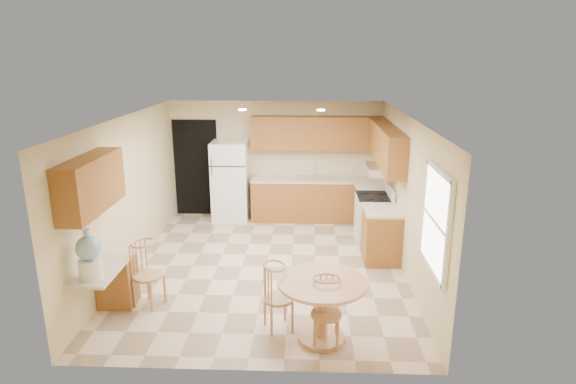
{
  "coord_description": "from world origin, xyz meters",
  "views": [
    {
      "loc": [
        0.64,
        -7.39,
        3.44
      ],
      "look_at": [
        0.35,
        0.3,
        1.23
      ],
      "focal_mm": 30.0,
      "sensor_mm": 36.0,
      "label": 1
    }
  ],
  "objects_px": {
    "stove": "(374,219)",
    "dining_table": "(322,302)",
    "refrigerator": "(231,181)",
    "water_crock": "(89,256)",
    "chair_table_a": "(278,294)",
    "chair_table_b": "(327,309)",
    "chair_desk": "(146,271)"
  },
  "relations": [
    {
      "from": "chair_table_a",
      "to": "water_crock",
      "type": "bearing_deg",
      "value": -109.71
    },
    {
      "from": "refrigerator",
      "to": "chair_table_a",
      "type": "relative_size",
      "value": 1.91
    },
    {
      "from": "stove",
      "to": "chair_table_a",
      "type": "relative_size",
      "value": 1.22
    },
    {
      "from": "refrigerator",
      "to": "chair_table_b",
      "type": "bearing_deg",
      "value": -68.35
    },
    {
      "from": "chair_desk",
      "to": "dining_table",
      "type": "bearing_deg",
      "value": 95.07
    },
    {
      "from": "refrigerator",
      "to": "chair_table_a",
      "type": "distance_m",
      "value": 4.54
    },
    {
      "from": "chair_table_a",
      "to": "chair_table_b",
      "type": "bearing_deg",
      "value": 38.65
    },
    {
      "from": "stove",
      "to": "chair_table_a",
      "type": "distance_m",
      "value": 3.52
    },
    {
      "from": "dining_table",
      "to": "chair_table_b",
      "type": "xyz_separation_m",
      "value": [
        0.05,
        -0.17,
        -0.0
      ]
    },
    {
      "from": "refrigerator",
      "to": "water_crock",
      "type": "height_order",
      "value": "refrigerator"
    },
    {
      "from": "refrigerator",
      "to": "chair_table_b",
      "type": "distance_m",
      "value": 5.05
    },
    {
      "from": "refrigerator",
      "to": "chair_desk",
      "type": "height_order",
      "value": "refrigerator"
    },
    {
      "from": "chair_table_a",
      "to": "chair_desk",
      "type": "height_order",
      "value": "chair_desk"
    },
    {
      "from": "refrigerator",
      "to": "chair_table_a",
      "type": "bearing_deg",
      "value": -73.86
    },
    {
      "from": "chair_table_b",
      "to": "chair_desk",
      "type": "relative_size",
      "value": 0.92
    },
    {
      "from": "stove",
      "to": "dining_table",
      "type": "bearing_deg",
      "value": -107.95
    },
    {
      "from": "refrigerator",
      "to": "water_crock",
      "type": "relative_size",
      "value": 2.66
    },
    {
      "from": "refrigerator",
      "to": "dining_table",
      "type": "bearing_deg",
      "value": -68.16
    },
    {
      "from": "chair_table_b",
      "to": "water_crock",
      "type": "height_order",
      "value": "water_crock"
    },
    {
      "from": "refrigerator",
      "to": "stove",
      "type": "distance_m",
      "value": 3.15
    },
    {
      "from": "dining_table",
      "to": "water_crock",
      "type": "xyz_separation_m",
      "value": [
        -2.86,
        0.07,
        0.53
      ]
    },
    {
      "from": "dining_table",
      "to": "stove",
      "type": "bearing_deg",
      "value": 72.05
    },
    {
      "from": "refrigerator",
      "to": "chair_table_a",
      "type": "height_order",
      "value": "refrigerator"
    },
    {
      "from": "water_crock",
      "to": "chair_table_b",
      "type": "bearing_deg",
      "value": -4.63
    },
    {
      "from": "refrigerator",
      "to": "water_crock",
      "type": "xyz_separation_m",
      "value": [
        -1.05,
        -4.45,
        0.21
      ]
    },
    {
      "from": "chair_table_a",
      "to": "dining_table",
      "type": "bearing_deg",
      "value": 51.13
    },
    {
      "from": "chair_desk",
      "to": "refrigerator",
      "type": "bearing_deg",
      "value": -167.68
    },
    {
      "from": "dining_table",
      "to": "chair_desk",
      "type": "bearing_deg",
      "value": 163.82
    },
    {
      "from": "dining_table",
      "to": "chair_table_a",
      "type": "relative_size",
      "value": 1.23
    },
    {
      "from": "dining_table",
      "to": "chair_table_a",
      "type": "height_order",
      "value": "chair_table_a"
    },
    {
      "from": "stove",
      "to": "dining_table",
      "type": "distance_m",
      "value": 3.46
    },
    {
      "from": "stove",
      "to": "dining_table",
      "type": "height_order",
      "value": "stove"
    }
  ]
}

